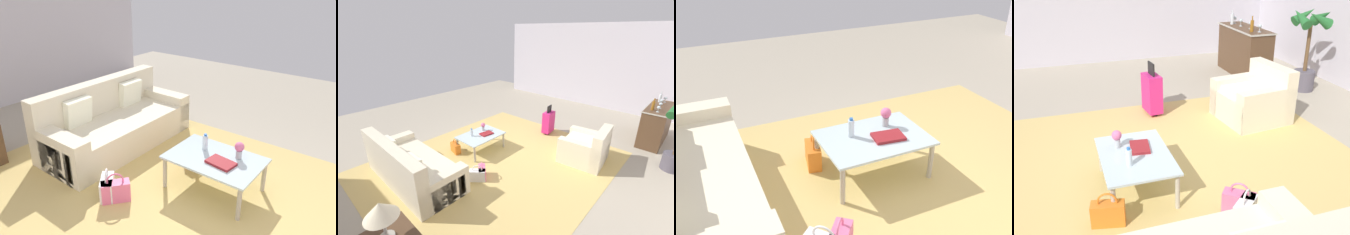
# 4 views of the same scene
# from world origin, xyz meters

# --- Properties ---
(ground_plane) EXTENTS (12.00, 12.00, 0.00)m
(ground_plane) POSITION_xyz_m (0.00, 0.00, 0.00)
(ground_plane) COLOR #A89E89
(wall_left) EXTENTS (0.12, 8.00, 3.10)m
(wall_left) POSITION_xyz_m (-5.06, 0.00, 1.55)
(wall_left) COLOR silver
(wall_left) RESTS_ON ground
(area_rug) EXTENTS (5.20, 4.40, 0.01)m
(area_rug) POSITION_xyz_m (0.60, 0.20, 0.00)
(area_rug) COLOR tan
(area_rug) RESTS_ON ground
(couch) EXTENTS (0.99, 2.28, 0.93)m
(couch) POSITION_xyz_m (2.20, -0.60, 0.31)
(couch) COLOR beige
(couch) RESTS_ON ground
(armchair) EXTENTS (1.05, 1.04, 0.83)m
(armchair) POSITION_xyz_m (-0.91, 1.67, 0.29)
(armchair) COLOR beige
(armchair) RESTS_ON ground
(coffee_table) EXTENTS (1.06, 0.74, 0.43)m
(coffee_table) POSITION_xyz_m (0.40, -0.50, 0.38)
(coffee_table) COLOR silver
(coffee_table) RESTS_ON ground
(water_bottle) EXTENTS (0.06, 0.06, 0.20)m
(water_bottle) POSITION_xyz_m (0.60, -0.60, 0.52)
(water_bottle) COLOR silver
(water_bottle) RESTS_ON coffee_table
(coffee_table_book) EXTENTS (0.33, 0.24, 0.03)m
(coffee_table_book) POSITION_xyz_m (0.28, -0.42, 0.44)
(coffee_table_book) COLOR maroon
(coffee_table_book) RESTS_ON coffee_table
(flower_vase) EXTENTS (0.11, 0.11, 0.21)m
(flower_vase) POSITION_xyz_m (0.18, -0.65, 0.55)
(flower_vase) COLOR #B2B7BC
(flower_vase) RESTS_ON coffee_table
(table_lamp) EXTENTS (0.38, 0.38, 0.51)m
(table_lamp) POSITION_xyz_m (3.20, 1.00, 0.98)
(table_lamp) COLOR #ADA899
(table_lamp) RESTS_ON side_table
(bar_console) EXTENTS (1.53, 0.56, 0.99)m
(bar_console) POSITION_xyz_m (-3.10, 2.60, 0.51)
(bar_console) COLOR #513823
(bar_console) RESTS_ON ground
(wine_glass_leftmost) EXTENTS (0.08, 0.08, 0.15)m
(wine_glass_leftmost) POSITION_xyz_m (-3.62, 2.61, 1.10)
(wine_glass_leftmost) COLOR silver
(wine_glass_leftmost) RESTS_ON bar_console
(wine_glass_left_of_centre) EXTENTS (0.08, 0.08, 0.15)m
(wine_glass_left_of_centre) POSITION_xyz_m (-3.27, 2.57, 1.10)
(wine_glass_left_of_centre) COLOR silver
(wine_glass_left_of_centre) RESTS_ON bar_console
(wine_glass_right_of_centre) EXTENTS (0.08, 0.08, 0.15)m
(wine_glass_right_of_centre) POSITION_xyz_m (-2.93, 2.61, 1.10)
(wine_glass_right_of_centre) COLOR silver
(wine_glass_right_of_centre) RESTS_ON bar_console
(wine_glass_rightmost) EXTENTS (0.08, 0.08, 0.15)m
(wine_glass_rightmost) POSITION_xyz_m (-2.58, 2.63, 1.10)
(wine_glass_rightmost) COLOR silver
(wine_glass_rightmost) RESTS_ON bar_console
(wine_bottle_clear) EXTENTS (0.07, 0.07, 0.30)m
(wine_bottle_clear) POSITION_xyz_m (-3.53, 2.50, 1.11)
(wine_bottle_clear) COLOR silver
(wine_bottle_clear) RESTS_ON bar_console
(wine_bottle_amber) EXTENTS (0.07, 0.07, 0.30)m
(wine_bottle_amber) POSITION_xyz_m (-2.65, 2.50, 1.11)
(wine_bottle_amber) COLOR brown
(wine_bottle_amber) RESTS_ON bar_console
(suitcase_magenta) EXTENTS (0.42, 0.26, 0.85)m
(suitcase_magenta) POSITION_xyz_m (-1.60, 0.20, 0.36)
(suitcase_magenta) COLOR #D12375
(suitcase_magenta) RESTS_ON ground
(handbag_pink) EXTENTS (0.31, 0.34, 0.36)m
(handbag_pink) POSITION_xyz_m (1.16, 0.37, 0.13)
(handbag_pink) COLOR pink
(handbag_pink) RESTS_ON ground
(handbag_orange) EXTENTS (0.21, 0.34, 0.36)m
(handbag_orange) POSITION_xyz_m (0.91, -0.88, 0.13)
(handbag_orange) COLOR orange
(handbag_orange) RESTS_ON ground
(handbag_white) EXTENTS (0.32, 0.33, 0.36)m
(handbag_white) POSITION_xyz_m (1.29, 0.38, 0.13)
(handbag_white) COLOR white
(handbag_white) RESTS_ON ground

